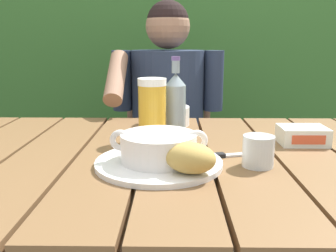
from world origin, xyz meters
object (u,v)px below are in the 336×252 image
at_px(person_eating, 167,114).
at_px(soup_bowl, 159,146).
at_px(bread_roll, 190,158).
at_px(table_knife, 223,155).
at_px(chair_near_diner, 168,155).
at_px(butter_tub, 302,135).
at_px(serving_plate, 159,163).
at_px(diner_bowl, 166,116).
at_px(beer_glass, 152,110).
at_px(water_glass_small, 258,151).
at_px(beer_bottle, 174,103).

height_order(person_eating, soup_bowl, person_eating).
bearing_deg(bread_roll, table_knife, 58.28).
bearing_deg(chair_near_diner, butter_tub, -63.71).
xyz_separation_m(person_eating, butter_tub, (0.39, -0.58, 0.06)).
xyz_separation_m(serving_plate, diner_bowl, (0.01, 0.42, 0.03)).
height_order(chair_near_diner, beer_glass, beer_glass).
bearing_deg(table_knife, soup_bowl, -157.93).
distance_m(soup_bowl, bread_roll, 0.11).
bearing_deg(serving_plate, person_eating, 89.58).
distance_m(person_eating, water_glass_small, 0.80).
xyz_separation_m(soup_bowl, table_knife, (0.16, 0.06, -0.04)).
bearing_deg(beer_glass, chair_near_diner, 87.27).
height_order(soup_bowl, water_glass_small, soup_bowl).
height_order(beer_glass, butter_tub, beer_glass).
distance_m(beer_glass, beer_bottle, 0.08).
relative_size(serving_plate, diner_bowl, 1.85).
height_order(chair_near_diner, beer_bottle, beer_bottle).
distance_m(person_eating, bread_roll, 0.85).
bearing_deg(serving_plate, diner_bowl, 88.82).
relative_size(person_eating, table_knife, 8.27).
height_order(beer_glass, diner_bowl, beer_glass).
bearing_deg(serving_plate, soup_bowl, 180.00).
height_order(beer_bottle, table_knife, beer_bottle).
distance_m(chair_near_diner, diner_bowl, 0.63).
relative_size(water_glass_small, butter_tub, 0.56).
xyz_separation_m(serving_plate, bread_roll, (0.07, -0.08, 0.04)).
relative_size(chair_near_diner, water_glass_small, 12.31).
distance_m(person_eating, soup_bowl, 0.77).
distance_m(person_eating, serving_plate, 0.77).
bearing_deg(beer_bottle, diner_bowl, 100.41).
relative_size(serving_plate, beer_bottle, 1.24).
distance_m(water_glass_small, diner_bowl, 0.48).
distance_m(beer_bottle, water_glass_small, 0.34).
bearing_deg(beer_bottle, butter_tub, -13.83).
distance_m(person_eating, beer_glass, 0.56).
relative_size(soup_bowl, beer_bottle, 0.95).
height_order(chair_near_diner, serving_plate, chair_near_diner).
xyz_separation_m(person_eating, serving_plate, (-0.01, -0.77, 0.04)).
xyz_separation_m(beer_glass, butter_tub, (0.42, -0.03, -0.07)).
xyz_separation_m(chair_near_diner, beer_glass, (-0.04, -0.75, 0.37)).
xyz_separation_m(beer_bottle, diner_bowl, (-0.03, 0.15, -0.07)).
bearing_deg(beer_glass, beer_bottle, 41.13).
xyz_separation_m(beer_glass, table_knife, (0.18, -0.16, -0.09)).
distance_m(beer_glass, diner_bowl, 0.21).
distance_m(soup_bowl, butter_tub, 0.44).
height_order(soup_bowl, bread_roll, soup_bowl).
bearing_deg(butter_tub, person_eating, 123.75).
bearing_deg(chair_near_diner, bread_roll, -86.71).
relative_size(beer_bottle, diner_bowl, 1.49).
distance_m(bread_roll, diner_bowl, 0.50).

